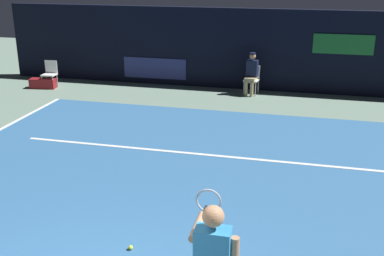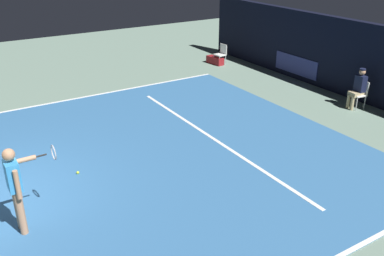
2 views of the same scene
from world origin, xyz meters
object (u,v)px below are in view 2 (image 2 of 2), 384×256
Objects in this scene: line_judge_on_chair at (358,88)px; equipment_bag at (215,60)px; courtside_chair_near at (221,53)px; tennis_ball at (78,173)px; tennis_player at (16,185)px.

equipment_bag is (-6.81, -0.86, -0.53)m from line_judge_on_chair.
courtside_chair_near is 12.94× the size of tennis_ball.
tennis_player reaches higher than equipment_bag.
tennis_player is 1.31× the size of line_judge_on_chair.
equipment_bag reaches higher than tennis_ball.
tennis_player is 2.33m from tennis_ball.
tennis_player is 10.61m from line_judge_on_chair.
tennis_ball is (6.03, -8.38, -0.46)m from courtside_chair_near.
line_judge_on_chair is at bearing 94.95° from tennis_player.
tennis_player reaches higher than tennis_ball.
line_judge_on_chair is 9.09m from tennis_ball.
tennis_player is 2.06× the size of equipment_bag.
line_judge_on_chair is 6.66m from courtside_chair_near.
equipment_bag is (-0.19, -0.18, -0.34)m from courtside_chair_near.
tennis_ball is 10.29m from equipment_bag.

